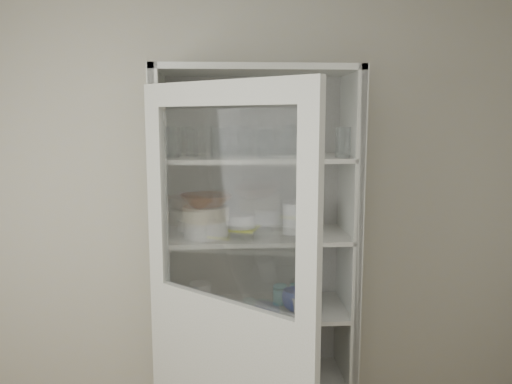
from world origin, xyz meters
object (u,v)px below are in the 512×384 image
(mug_white, at_px, (300,305))
(teal_jar, at_px, (280,295))
(cupboard_door, at_px, (226,351))
(yellow_trivet, at_px, (241,228))
(white_canister, at_px, (201,295))
(cream_bowl, at_px, (206,213))
(measuring_cups, at_px, (243,310))
(pantry_cabinet, at_px, (255,288))
(mug_teal, at_px, (297,293))
(cream_dish, at_px, (247,375))
(grey_bowl_stack, at_px, (296,218))
(goblet_1, at_px, (244,139))
(goblet_2, at_px, (290,138))
(mug_blue, at_px, (295,300))
(plate_stack_front, at_px, (206,228))
(plate_stack_back, at_px, (197,224))
(tin_box, at_px, (260,371))
(goblet_0, at_px, (188,139))
(white_ramekin, at_px, (241,221))
(glass_platter, at_px, (241,231))
(goblet_3, at_px, (297,140))

(mug_white, distance_m, teal_jar, 0.17)
(cupboard_door, xyz_separation_m, yellow_trivet, (0.08, 0.53, 0.41))
(teal_jar, height_order, white_canister, white_canister)
(cream_bowl, height_order, yellow_trivet, cream_bowl)
(teal_jar, xyz_separation_m, measuring_cups, (-0.21, -0.14, -0.03))
(white_canister, bearing_deg, pantry_cabinet, 11.76)
(mug_teal, bearing_deg, cream_dish, -158.62)
(grey_bowl_stack, relative_size, measuring_cups, 1.64)
(goblet_1, distance_m, goblet_2, 0.24)
(goblet_1, bearing_deg, mug_blue, -30.37)
(plate_stack_front, height_order, plate_stack_back, plate_stack_front)
(grey_bowl_stack, bearing_deg, yellow_trivet, 174.92)
(cream_bowl, xyz_separation_m, tin_box, (0.28, 0.07, -0.89))
(goblet_0, xyz_separation_m, white_ramekin, (0.27, -0.07, -0.42))
(plate_stack_front, bearing_deg, cream_bowl, 0.00)
(cupboard_door, height_order, measuring_cups, cupboard_door)
(cupboard_door, bearing_deg, mug_white, 88.56)
(cream_bowl, xyz_separation_m, yellow_trivet, (0.18, 0.07, -0.10))
(cupboard_door, relative_size, mug_teal, 21.25)
(goblet_0, bearing_deg, white_ramekin, -15.08)
(plate_stack_front, distance_m, measuring_cups, 0.46)
(goblet_1, relative_size, glass_platter, 0.49)
(goblet_1, distance_m, measuring_cups, 0.88)
(cream_bowl, bearing_deg, white_ramekin, 20.71)
(white_ramekin, bearing_deg, mug_teal, 12.40)
(plate_stack_back, distance_m, yellow_trivet, 0.26)
(goblet_1, bearing_deg, plate_stack_front, -142.55)
(grey_bowl_stack, bearing_deg, mug_blue, -96.72)
(glass_platter, height_order, mug_blue, glass_platter)
(cupboard_door, relative_size, goblet_2, 11.46)
(mug_blue, bearing_deg, teal_jar, 130.89)
(goblet_1, distance_m, yellow_trivet, 0.47)
(goblet_3, bearing_deg, cream_dish, -151.63)
(white_ramekin, bearing_deg, pantry_cabinet, 36.41)
(yellow_trivet, bearing_deg, glass_platter, 180.00)
(plate_stack_back, height_order, mug_white, plate_stack_back)
(goblet_0, distance_m, white_canister, 0.82)
(plate_stack_front, relative_size, mug_teal, 2.36)
(white_ramekin, height_order, mug_white, white_ramekin)
(cupboard_door, relative_size, cream_bowl, 8.68)
(goblet_0, relative_size, teal_jar, 1.69)
(grey_bowl_stack, relative_size, mug_teal, 1.70)
(cupboard_door, height_order, plate_stack_back, cupboard_door)
(mug_blue, bearing_deg, glass_platter, 173.22)
(goblet_1, relative_size, goblet_2, 0.95)
(grey_bowl_stack, height_order, mug_blue, grey_bowl_stack)
(cupboard_door, height_order, goblet_3, cupboard_door)
(goblet_2, relative_size, white_ramekin, 1.15)
(cream_bowl, xyz_separation_m, mug_teal, (0.48, 0.13, -0.48))
(plate_stack_front, distance_m, mug_teal, 0.64)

